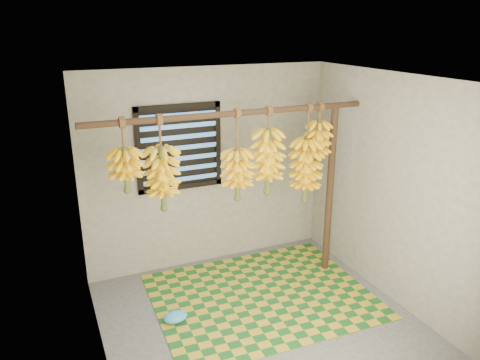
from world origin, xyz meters
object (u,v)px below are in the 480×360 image
woven_mat (262,296)px  banana_bunch_f (318,143)px  plastic_bag (176,317)px  banana_bunch_d (268,162)px  banana_bunch_c (237,174)px  banana_bunch_e (306,170)px  banana_bunch_b (163,179)px  support_post (330,192)px  banana_bunch_a (126,170)px

woven_mat → banana_bunch_f: bearing=17.1°
plastic_bag → banana_bunch_d: (1.17, 0.32, 1.40)m
plastic_bag → banana_bunch_f: (1.78, 0.32, 1.53)m
banana_bunch_c → banana_bunch_e: (0.83, 0.00, -0.06)m
banana_bunch_b → banana_bunch_e: same height
woven_mat → banana_bunch_b: 1.73m
banana_bunch_d → banana_bunch_f: (0.62, -0.00, 0.14)m
banana_bunch_f → plastic_bag: bearing=-169.8°
support_post → plastic_bag: support_post is taller
banana_bunch_a → plastic_bag: bearing=-45.0°
banana_bunch_b → banana_bunch_f: 1.77m
banana_bunch_a → banana_bunch_f: size_ratio=1.01×
support_post → banana_bunch_a: size_ratio=2.77×
banana_bunch_e → banana_bunch_f: (0.14, -0.00, 0.29)m
banana_bunch_a → banana_bunch_d: (1.49, -0.00, -0.09)m
plastic_bag → banana_bunch_f: 2.37m
plastic_bag → banana_bunch_c: bearing=21.5°
support_post → banana_bunch_d: 0.93m
banana_bunch_b → banana_bunch_f: (1.76, -0.00, 0.18)m
plastic_bag → banana_bunch_e: 2.08m
banana_bunch_c → banana_bunch_d: bearing=-0.0°
banana_bunch_a → banana_bunch_b: size_ratio=0.75×
banana_bunch_d → banana_bunch_b: bearing=180.0°
woven_mat → banana_bunch_e: bearing=20.6°
banana_bunch_d → support_post: bearing=0.0°
support_post → plastic_bag: 2.21m
plastic_bag → banana_bunch_a: (-0.32, 0.32, 1.49)m
banana_bunch_d → banana_bunch_f: 0.63m
support_post → banana_bunch_d: size_ratio=2.11×
woven_mat → banana_bunch_a: size_ratio=3.20×
plastic_bag → banana_bunch_d: banana_bunch_d is taller
banana_bunch_b → banana_bunch_a: bearing=180.0°
woven_mat → banana_bunch_b: banana_bunch_b is taller
banana_bunch_c → banana_bunch_f: bearing=-0.0°
banana_bunch_e → banana_bunch_d: bearing=-180.0°
banana_bunch_e → plastic_bag: bearing=-169.0°
plastic_bag → banana_bunch_b: bearing=85.8°
banana_bunch_e → woven_mat: bearing=-159.4°
plastic_bag → banana_bunch_b: size_ratio=0.26×
plastic_bag → banana_bunch_e: bearing=11.0°
woven_mat → banana_bunch_e: (0.65, 0.24, 1.30)m
woven_mat → banana_bunch_c: 1.39m
banana_bunch_b → banana_bunch_e: size_ratio=0.86×
banana_bunch_b → banana_bunch_d: size_ratio=1.01×
woven_mat → banana_bunch_e: size_ratio=2.06×
woven_mat → banana_bunch_f: banana_bunch_f is taller
banana_bunch_c → banana_bunch_d: size_ratio=1.02×
support_post → banana_bunch_f: bearing=-180.0°
banana_bunch_b → banana_bunch_c: 0.79m
banana_bunch_c → banana_bunch_d: same height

